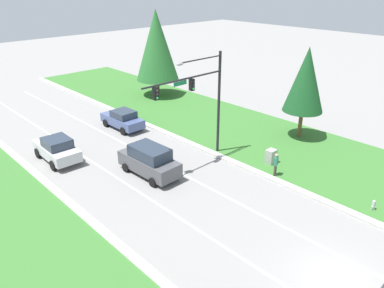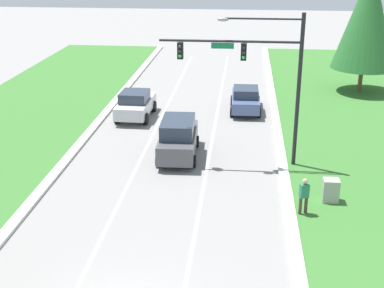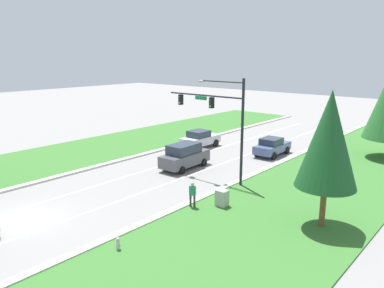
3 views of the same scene
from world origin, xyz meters
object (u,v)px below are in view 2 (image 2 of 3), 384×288
at_px(slate_blue_sedan, 245,99).
at_px(silver_sedan, 135,104).
at_px(graphite_suv, 178,138).
at_px(utility_cabinet, 331,191).
at_px(pedestrian, 304,195).
at_px(conifer_near_right_tree, 368,17).
at_px(traffic_signal_mast, 259,67).

height_order(slate_blue_sedan, silver_sedan, silver_sedan).
bearing_deg(graphite_suv, utility_cabinet, -34.91).
bearing_deg(silver_sedan, utility_cabinet, -44.19).
height_order(slate_blue_sedan, graphite_suv, graphite_suv).
height_order(pedestrian, conifer_near_right_tree, conifer_near_right_tree).
bearing_deg(graphite_suv, silver_sedan, 117.23).
relative_size(silver_sedan, pedestrian, 2.64).
height_order(silver_sedan, graphite_suv, graphite_suv).
bearing_deg(slate_blue_sedan, traffic_signal_mast, -87.53).
distance_m(silver_sedan, conifer_near_right_tree, 18.30).
relative_size(traffic_signal_mast, utility_cabinet, 6.97).
xyz_separation_m(silver_sedan, utility_cabinet, (10.96, -11.17, -0.36)).
distance_m(graphite_suv, utility_cabinet, 8.77).
relative_size(traffic_signal_mast, silver_sedan, 1.74).
bearing_deg(traffic_signal_mast, silver_sedan, 137.31).
bearing_deg(slate_blue_sedan, pedestrian, -81.25).
xyz_separation_m(slate_blue_sedan, graphite_suv, (-3.53, -8.52, 0.20)).
distance_m(graphite_suv, pedestrian, 8.56).
bearing_deg(conifer_near_right_tree, utility_cabinet, -104.29).
bearing_deg(traffic_signal_mast, utility_cabinet, -51.27).
relative_size(graphite_suv, utility_cabinet, 4.27).
distance_m(slate_blue_sedan, silver_sedan, 7.44).
bearing_deg(graphite_suv, conifer_near_right_tree, 47.46).
bearing_deg(slate_blue_sedan, graphite_suv, -113.57).
xyz_separation_m(utility_cabinet, pedestrian, (-1.31, -1.30, 0.38)).
relative_size(silver_sedan, utility_cabinet, 4.01).
height_order(slate_blue_sedan, pedestrian, slate_blue_sedan).
xyz_separation_m(traffic_signal_mast, graphite_suv, (-4.10, 0.69, -4.08)).
bearing_deg(pedestrian, conifer_near_right_tree, -128.04).
bearing_deg(slate_blue_sedan, silver_sedan, -164.58).
height_order(traffic_signal_mast, graphite_suv, traffic_signal_mast).
height_order(silver_sedan, utility_cabinet, silver_sedan).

